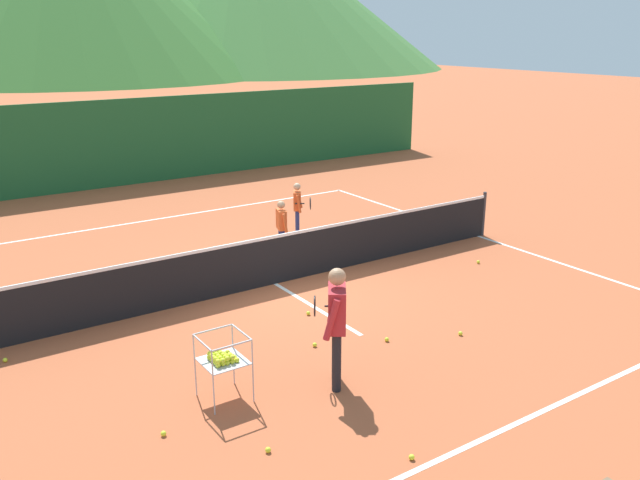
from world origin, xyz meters
name	(u,v)px	position (x,y,z in m)	size (l,w,h in m)	color
ground_plane	(275,284)	(0.00, 0.00, 0.00)	(120.00, 120.00, 0.00)	#B25633
line_baseline_near	(512,425)	(0.00, -5.80, 0.00)	(11.09, 0.08, 0.01)	white
line_baseline_far	(165,218)	(0.00, 5.65, 0.00)	(11.09, 0.08, 0.01)	white
line_sideline_east	(478,236)	(5.54, 0.00, 0.00)	(0.08, 11.45, 0.01)	white
line_service_center	(275,284)	(0.00, 0.00, 0.00)	(0.08, 5.48, 0.01)	white
tennis_net	(275,259)	(0.00, 0.00, 0.50)	(11.43, 0.08, 1.05)	#333338
instructor	(336,316)	(-1.23, -3.75, 1.02)	(0.58, 0.83, 1.70)	black
student_0	(282,223)	(0.97, 1.36, 0.73)	(0.34, 0.49, 1.22)	navy
student_1	(298,204)	(2.07, 2.47, 0.75)	(0.41, 0.69, 1.25)	navy
ball_cart	(222,358)	(-2.67, -3.24, 0.60)	(0.58, 0.58, 0.90)	#B7B7BC
tennis_ball_0	(460,333)	(1.31, -3.61, 0.03)	(0.07, 0.07, 0.07)	yellow
tennis_ball_1	(315,345)	(-0.84, -2.65, 0.03)	(0.07, 0.07, 0.07)	yellow
tennis_ball_3	(308,313)	(-0.27, -1.59, 0.03)	(0.07, 0.07, 0.07)	yellow
tennis_ball_4	(387,339)	(0.20, -3.13, 0.03)	(0.07, 0.07, 0.07)	yellow
tennis_ball_5	(5,360)	(-4.89, -0.53, 0.03)	(0.07, 0.07, 0.07)	yellow
tennis_ball_6	(268,450)	(-2.77, -4.59, 0.03)	(0.07, 0.07, 0.07)	yellow
tennis_ball_7	(163,434)	(-3.65, -3.61, 0.03)	(0.07, 0.07, 0.07)	yellow
tennis_ball_8	(412,457)	(-1.49, -5.62, 0.03)	(0.07, 0.07, 0.07)	yellow
tennis_ball_9	(478,262)	(4.11, -1.36, 0.03)	(0.07, 0.07, 0.07)	yellow
windscreen_fence	(109,144)	(0.00, 9.99, 1.33)	(24.40, 0.08, 2.66)	#1E5B2D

